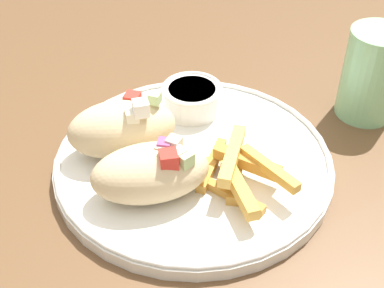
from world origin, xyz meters
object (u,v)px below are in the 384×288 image
Objects in this scene: pita_sandwich_near at (151,172)px; fries_pile at (234,171)px; sauce_ramekin at (191,97)px; pita_sandwich_far at (122,128)px; plate at (192,161)px; water_glass at (371,78)px.

pita_sandwich_near is 0.08m from fries_pile.
pita_sandwich_far is at bearing -134.98° from sauce_ramekin.
plate is 0.07m from pita_sandwich_near.
water_glass is at bearing 24.91° from plate.
pita_sandwich_near is at bearing -75.67° from pita_sandwich_far.
sauce_ramekin is at bearing -177.00° from water_glass.
plate is 0.08m from pita_sandwich_far.
fries_pile is at bearing -43.18° from plate.
fries_pile is at bearing -36.69° from pita_sandwich_far.
pita_sandwich_near is at bearing -170.55° from fries_pile.
water_glass reaches higher than pita_sandwich_far.
pita_sandwich_far is at bearing 155.38° from fries_pile.
water_glass is (0.25, 0.15, 0.01)m from pita_sandwich_near.
pita_sandwich_far is (-0.07, 0.01, 0.04)m from plate.
water_glass reaches higher than fries_pile.
sauce_ramekin is at bearing 107.72° from fries_pile.
plate is 2.71× the size of water_glass.
fries_pile is (0.11, -0.05, -0.02)m from pita_sandwich_far.
pita_sandwich_far is at bearing -163.44° from water_glass.
fries_pile is at bearing -72.28° from sauce_ramekin.
water_glass is (0.17, 0.14, 0.02)m from fries_pile.
sauce_ramekin is (0.07, 0.07, -0.01)m from pita_sandwich_far.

